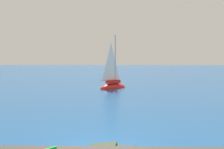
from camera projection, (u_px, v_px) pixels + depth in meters
sailboat_near at (113, 85)px, 27.47m from camera, size 3.05×2.77×5.86m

